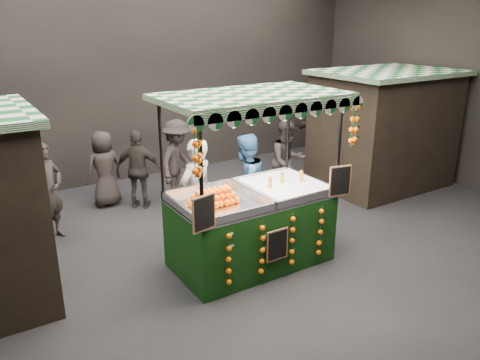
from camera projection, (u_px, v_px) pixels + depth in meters
ground at (258, 258)px, 7.59m from camera, size 12.00×12.00×0.00m
market_hall at (261, 39)px, 6.49m from camera, size 12.10×10.10×5.05m
neighbour_stall_right at (383, 129)px, 10.59m from camera, size 3.00×2.20×2.60m
juice_stall at (253, 215)px, 7.19m from camera, size 2.75×1.62×2.66m
vendor_grey at (196, 196)px, 7.62m from camera, size 0.80×0.66×1.89m
vendor_blue at (245, 185)px, 8.25m from camera, size 1.06×0.95×1.80m
shopper_0 at (48, 192)px, 8.01m from camera, size 0.76×0.69×1.73m
shopper_1 at (287, 162)px, 9.73m from camera, size 0.88×0.71×1.71m
shopper_2 at (139, 170)px, 9.40m from camera, size 0.99×0.87×1.60m
shopper_3 at (177, 161)px, 9.74m from camera, size 1.27×1.22×1.73m
shopper_4 at (104, 169)px, 9.53m from camera, size 0.84×0.62×1.56m
shopper_5 at (319, 131)px, 12.56m from camera, size 1.17×1.57×1.65m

